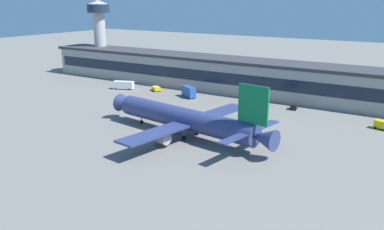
{
  "coord_description": "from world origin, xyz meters",
  "views": [
    {
      "loc": [
        70.69,
        -85.93,
        36.52
      ],
      "look_at": [
        10.99,
        7.76,
        5.0
      ],
      "focal_mm": 38.52,
      "sensor_mm": 36.0,
      "label": 1
    }
  ],
  "objects": [
    {
      "name": "crew_van",
      "position": [
        56.42,
        39.35,
        1.46
      ],
      "size": [
        5.57,
        3.37,
        2.55
      ],
      "color": "yellow",
      "rests_on": "ground_plane"
    },
    {
      "name": "ground_plane",
      "position": [
        0.0,
        0.0,
        0.0
      ],
      "size": [
        600.0,
        600.0,
        0.0
      ],
      "primitive_type": "plane",
      "color": "slate"
    },
    {
      "name": "pushback_tractor",
      "position": [
        -30.25,
        45.23,
        1.05
      ],
      "size": [
        5.41,
        4.93,
        1.75
      ],
      "color": "yellow",
      "rests_on": "ground_plane"
    },
    {
      "name": "catering_truck",
      "position": [
        -13.0,
        42.98,
        2.29
      ],
      "size": [
        7.53,
        5.88,
        4.15
      ],
      "color": "#2651A5",
      "rests_on": "ground_plane"
    },
    {
      "name": "baggage_tug",
      "position": [
        27.08,
        47.17,
        1.09
      ],
      "size": [
        2.62,
        3.89,
        1.85
      ],
      "color": "black",
      "rests_on": "ground_plane"
    },
    {
      "name": "airliner",
      "position": [
        11.87,
        3.63,
        4.96
      ],
      "size": [
        55.57,
        47.39,
        17.21
      ],
      "color": "navy",
      "rests_on": "ground_plane"
    },
    {
      "name": "traffic_cone_0",
      "position": [
        4.74,
        -9.55,
        0.37
      ],
      "size": [
        0.59,
        0.59,
        0.73
      ],
      "primitive_type": "cone",
      "color": "#F2590C",
      "rests_on": "ground_plane"
    },
    {
      "name": "terminal_building",
      "position": [
        0.0,
        61.45,
        6.74
      ],
      "size": [
        194.44,
        17.27,
        13.43
      ],
      "color": "#9E9993",
      "rests_on": "ground_plane"
    },
    {
      "name": "control_tower",
      "position": [
        -79.94,
        64.86,
        22.12
      ],
      "size": [
        10.9,
        10.9,
        35.84
      ],
      "color": "#B7B7B2",
      "rests_on": "ground_plane"
    },
    {
      "name": "fuel_truck",
      "position": [
        -43.61,
        40.7,
        1.88
      ],
      "size": [
        8.85,
        5.6,
        3.35
      ],
      "color": "white",
      "rests_on": "ground_plane"
    }
  ]
}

